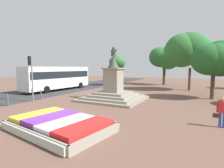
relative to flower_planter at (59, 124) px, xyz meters
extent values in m
plane|color=brown|center=(-2.12, 1.06, -0.29)|extent=(95.10, 95.10, 0.00)
cube|color=#38281C|center=(0.02, 0.05, -0.09)|extent=(5.31, 3.71, 0.40)
cube|color=gray|center=(-0.20, -1.50, -0.07)|extent=(5.09, 0.84, 0.44)
cube|color=gray|center=(0.25, 1.61, -0.07)|extent=(5.09, 0.84, 0.44)
cube|color=gray|center=(-2.47, 0.42, -0.07)|extent=(0.56, 3.22, 0.44)
cube|color=gray|center=(2.51, -0.31, -0.07)|extent=(0.56, 3.22, 0.44)
cube|color=yellow|center=(-1.73, 0.31, 0.21)|extent=(1.58, 2.98, 0.21)
cube|color=#72339E|center=(-0.56, 0.14, 0.23)|extent=(1.58, 2.98, 0.25)
cube|color=white|center=(0.61, -0.03, 0.20)|extent=(1.58, 2.98, 0.19)
cube|color=red|center=(1.78, -0.20, 0.21)|extent=(1.58, 2.98, 0.21)
cube|color=#B2BCAD|center=(-0.21, -1.55, -0.07)|extent=(4.85, 0.90, 0.36)
cube|color=gray|center=(-1.37, 8.76, -0.19)|extent=(5.73, 5.73, 0.19)
cube|color=gray|center=(-1.37, 8.76, 0.00)|extent=(4.83, 4.83, 0.19)
cube|color=gray|center=(-1.37, 8.76, 0.19)|extent=(3.92, 3.92, 0.19)
cube|color=gray|center=(-1.37, 8.76, 0.39)|extent=(3.01, 3.01, 0.19)
cube|color=gray|center=(-1.37, 8.76, 1.60)|extent=(1.49, 1.49, 2.22)
cube|color=gray|center=(-1.37, 8.76, 2.76)|extent=(1.75, 1.75, 0.12)
cone|color=#384233|center=(-1.37, 8.76, 3.38)|extent=(1.11, 1.11, 1.10)
cylinder|color=#384233|center=(-1.37, 8.76, 4.25)|extent=(0.48, 0.48, 0.64)
sphere|color=#384233|center=(-1.37, 8.76, 4.71)|extent=(0.28, 0.28, 0.28)
cylinder|color=#384233|center=(-1.10, 8.62, 4.38)|extent=(0.52, 0.34, 0.45)
cylinder|color=slate|center=(-7.37, 4.31, 1.79)|extent=(0.12, 0.12, 4.16)
cube|color=black|center=(-7.57, 4.31, 3.47)|extent=(0.24, 0.28, 0.80)
cylinder|color=#4B0808|center=(-7.71, 4.30, 3.74)|extent=(0.03, 0.14, 0.14)
cylinder|color=yellow|center=(-7.71, 4.30, 3.47)|extent=(0.03, 0.14, 0.14)
cylinder|color=#0D4211|center=(-7.71, 4.30, 3.21)|extent=(0.03, 0.14, 0.14)
cube|color=gold|center=(-7.47, 4.31, 0.76)|extent=(0.10, 0.16, 0.20)
cube|color=silver|center=(-11.53, 11.67, 1.47)|extent=(3.01, 10.47, 2.81)
cube|color=black|center=(-11.53, 11.67, 1.89)|extent=(3.01, 10.16, 0.90)
cube|color=#AFAFB3|center=(-11.53, 11.67, 2.92)|extent=(2.95, 10.26, 0.10)
cylinder|color=black|center=(-12.41, 15.09, 0.16)|extent=(0.34, 0.92, 0.90)
cylinder|color=black|center=(-10.24, 14.96, 0.16)|extent=(0.34, 0.92, 0.90)
cylinder|color=black|center=(-12.80, 8.90, 0.16)|extent=(0.34, 0.92, 0.90)
cylinder|color=black|center=(-10.62, 8.76, 0.16)|extent=(0.34, 0.92, 0.90)
cylinder|color=#264CA5|center=(7.43, 4.24, 0.11)|extent=(0.13, 0.13, 0.80)
cylinder|color=#264CA5|center=(7.25, 4.25, 0.11)|extent=(0.13, 0.13, 0.80)
cube|color=red|center=(7.34, 4.24, 0.80)|extent=(0.39, 0.24, 0.57)
cylinder|color=red|center=(7.10, 4.26, 0.77)|extent=(0.09, 0.09, 0.54)
sphere|color=tan|center=(7.34, 4.24, 1.21)|extent=(0.21, 0.21, 0.21)
cube|color=#591E19|center=(7.04, 4.26, 0.31)|extent=(0.29, 0.14, 0.22)
cylinder|color=#4C5156|center=(-7.77, 2.21, 0.16)|extent=(0.14, 0.14, 0.89)
sphere|color=#4C5156|center=(-7.77, 2.21, 0.65)|extent=(0.15, 0.15, 0.15)
cylinder|color=#4C5156|center=(-7.65, 5.44, 0.14)|extent=(0.11, 0.11, 0.86)
sphere|color=#4C5156|center=(-7.65, 5.44, 0.61)|extent=(0.13, 0.13, 0.13)
cylinder|color=#4C3823|center=(0.09, 26.30, 1.40)|extent=(0.49, 0.49, 3.37)
ellipsoid|color=#2C6E2F|center=(-0.71, 26.20, 4.76)|extent=(3.94, 3.88, 3.67)
ellipsoid|color=#2D6E2F|center=(0.89, 25.62, 4.22)|extent=(3.70, 3.54, 3.40)
ellipsoid|color=#316834|center=(0.65, 26.21, 4.93)|extent=(3.57, 3.37, 3.41)
cylinder|color=#4C3823|center=(4.77, 19.78, 1.26)|extent=(0.33, 0.33, 3.10)
ellipsoid|color=#306E31|center=(3.77, 18.93, 5.11)|extent=(4.58, 4.34, 4.47)
ellipsoid|color=#2D6731|center=(4.70, 19.27, 5.35)|extent=(4.80, 4.24, 4.35)
ellipsoid|color=#2B6A34|center=(5.38, 19.91, 5.21)|extent=(4.76, 4.83, 3.61)
cylinder|color=#4C3823|center=(7.25, 13.48, 0.93)|extent=(0.37, 0.37, 2.43)
ellipsoid|color=#21582B|center=(7.80, 13.89, 3.74)|extent=(3.56, 3.17, 3.54)
ellipsoid|color=#235B26|center=(6.87, 13.30, 3.62)|extent=(3.49, 3.81, 3.08)
ellipsoid|color=#255F29|center=(7.54, 13.10, 3.69)|extent=(2.92, 3.13, 2.87)
cylinder|color=#4C3823|center=(-6.89, 21.25, 0.90)|extent=(0.36, 0.36, 2.37)
ellipsoid|color=#2F6B34|center=(-6.73, 20.67, 3.74)|extent=(2.79, 2.61, 2.21)
ellipsoid|color=#2A6C35|center=(-7.05, 21.84, 2.97)|extent=(2.40, 2.61, 2.40)
camera|label=1|loc=(6.33, -6.36, 2.87)|focal=28.00mm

